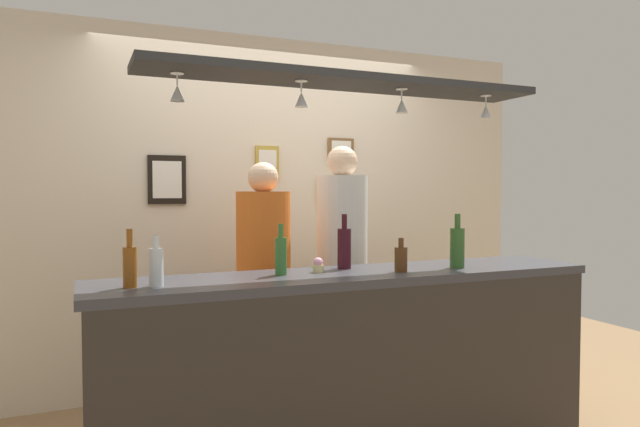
{
  "coord_description": "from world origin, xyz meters",
  "views": [
    {
      "loc": [
        -1.33,
        -3.01,
        1.45
      ],
      "look_at": [
        0.0,
        0.1,
        1.32
      ],
      "focal_mm": 31.88,
      "sensor_mm": 36.0,
      "label": 1
    }
  ],
  "objects": [
    {
      "name": "person_right_white_patterned_shirt",
      "position": [
        0.28,
        0.39,
        1.06
      ],
      "size": [
        0.34,
        0.34,
        1.75
      ],
      "color": "#2D334C",
      "rests_on": "ground_plane"
    },
    {
      "name": "bottle_wine_dark_red",
      "position": [
        0.02,
        -0.2,
        1.14
      ],
      "size": [
        0.08,
        0.08,
        0.3
      ],
      "color": "#380F19",
      "rests_on": "bar_counter"
    },
    {
      "name": "picture_frame_crest",
      "position": [
        -0.02,
        1.06,
        1.66
      ],
      "size": [
        0.18,
        0.02,
        0.26
      ],
      "color": "#B29338",
      "rests_on": "back_wall"
    },
    {
      "name": "picture_frame_upper_small",
      "position": [
        0.59,
        1.06,
        1.78
      ],
      "size": [
        0.22,
        0.02,
        0.18
      ],
      "color": "brown",
      "rests_on": "back_wall"
    },
    {
      "name": "bottle_beer_brown_stubby",
      "position": [
        0.23,
        -0.44,
        1.1
      ],
      "size": [
        0.07,
        0.07,
        0.18
      ],
      "color": "#512D14",
      "rests_on": "bar_counter"
    },
    {
      "name": "overhead_glass_rack",
      "position": [
        0.0,
        -0.3,
        2.03
      ],
      "size": [
        2.2,
        0.36,
        0.04
      ],
      "primitive_type": "cube",
      "color": "black"
    },
    {
      "name": "person_middle_orange_shirt",
      "position": [
        -0.26,
        0.39,
        0.98
      ],
      "size": [
        0.34,
        0.34,
        1.63
      ],
      "color": "#2D334C",
      "rests_on": "ground_plane"
    },
    {
      "name": "bottle_beer_green_import",
      "position": [
        -0.38,
        -0.29,
        1.13
      ],
      "size": [
        0.06,
        0.06,
        0.26
      ],
      "color": "#336B2D",
      "rests_on": "bar_counter"
    },
    {
      "name": "cupcake",
      "position": [
        -0.17,
        -0.28,
        1.06
      ],
      "size": [
        0.06,
        0.06,
        0.08
      ],
      "color": "beige",
      "rests_on": "bar_counter"
    },
    {
      "name": "hanging_wineglass_left",
      "position": [
        -0.28,
        -0.32,
        1.92
      ],
      "size": [
        0.07,
        0.07,
        0.13
      ],
      "color": "silver",
      "rests_on": "overhead_glass_rack"
    },
    {
      "name": "bar_counter",
      "position": [
        0.0,
        -0.51,
        0.69
      ],
      "size": [
        2.7,
        0.55,
        1.03
      ],
      "color": "#38383D",
      "rests_on": "ground_plane"
    },
    {
      "name": "hanging_wineglass_far_left",
      "position": [
        -0.89,
        -0.27,
        1.92
      ],
      "size": [
        0.07,
        0.07,
        0.13
      ],
      "color": "silver",
      "rests_on": "overhead_glass_rack"
    },
    {
      "name": "back_wall",
      "position": [
        0.0,
        1.1,
        1.3
      ],
      "size": [
        4.4,
        0.06,
        2.6
      ],
      "primitive_type": "cube",
      "color": "beige",
      "rests_on": "ground_plane"
    },
    {
      "name": "picture_frame_caricature",
      "position": [
        -0.75,
        1.06,
        1.53
      ],
      "size": [
        0.26,
        0.02,
        0.34
      ],
      "color": "black",
      "rests_on": "back_wall"
    },
    {
      "name": "hanging_wineglass_center",
      "position": [
        0.86,
        -0.34,
        1.92
      ],
      "size": [
        0.07,
        0.07,
        0.13
      ],
      "color": "silver",
      "rests_on": "overhead_glass_rack"
    },
    {
      "name": "bottle_champagne_green",
      "position": [
        0.61,
        -0.42,
        1.14
      ],
      "size": [
        0.08,
        0.08,
        0.3
      ],
      "color": "#2D5623",
      "rests_on": "bar_counter"
    },
    {
      "name": "hanging_wineglass_center_left",
      "position": [
        0.3,
        -0.33,
        1.92
      ],
      "size": [
        0.07,
        0.07,
        0.13
      ],
      "color": "silver",
      "rests_on": "overhead_glass_rack"
    },
    {
      "name": "bottle_beer_amber_tall",
      "position": [
        -1.12,
        -0.39,
        1.13
      ],
      "size": [
        0.06,
        0.06,
        0.26
      ],
      "color": "brown",
      "rests_on": "bar_counter"
    },
    {
      "name": "picture_frame_lower_pair",
      "position": [
        0.53,
        1.06,
        1.44
      ],
      "size": [
        0.3,
        0.02,
        0.18
      ],
      "color": "#B29338",
      "rests_on": "back_wall"
    },
    {
      "name": "bottle_soda_clear",
      "position": [
        -1.01,
        -0.41,
        1.12
      ],
      "size": [
        0.06,
        0.06,
        0.23
      ],
      "color": "silver",
      "rests_on": "bar_counter"
    }
  ]
}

